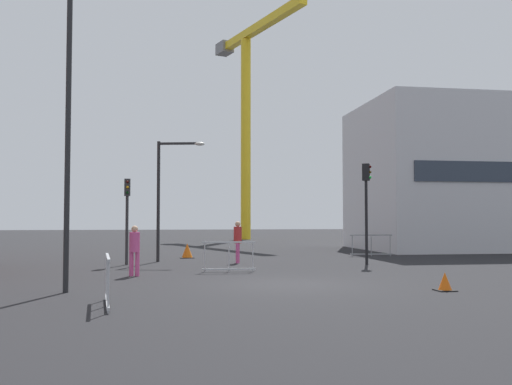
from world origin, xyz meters
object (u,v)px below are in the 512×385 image
(streetlamp_tall, at_px, (71,92))
(pedestrian_walking, at_px, (135,247))
(traffic_cone_by_barrier, at_px, (445,282))
(pedestrian_waiting, at_px, (238,239))
(traffic_light_island, at_px, (366,197))
(construction_crane, at_px, (247,98))
(traffic_light_far, at_px, (127,206))
(streetlamp_short, at_px, (166,187))
(traffic_cone_striped, at_px, (187,251))

(streetlamp_tall, xyz_separation_m, pedestrian_walking, (1.47, 3.68, -4.26))
(streetlamp_tall, relative_size, pedestrian_walking, 5.44)
(traffic_cone_by_barrier, bearing_deg, pedestrian_walking, 148.19)
(pedestrian_waiting, bearing_deg, traffic_light_island, -17.05)
(construction_crane, bearing_deg, pedestrian_waiting, -98.96)
(streetlamp_tall, relative_size, traffic_light_far, 2.56)
(traffic_light_island, distance_m, pedestrian_walking, 9.90)
(streetlamp_tall, bearing_deg, pedestrian_walking, 68.17)
(streetlamp_short, xyz_separation_m, traffic_light_far, (-1.57, -1.36, -0.89))
(streetlamp_short, relative_size, pedestrian_walking, 3.19)
(streetlamp_short, distance_m, traffic_cone_by_barrier, 13.59)
(construction_crane, bearing_deg, traffic_cone_by_barrier, -89.95)
(construction_crane, xyz_separation_m, traffic_cone_striped, (-6.17, -23.03, -12.50))
(streetlamp_short, distance_m, pedestrian_walking, 6.51)
(traffic_light_far, bearing_deg, traffic_light_island, -8.02)
(streetlamp_short, height_order, traffic_cone_by_barrier, streetlamp_short)
(pedestrian_walking, relative_size, traffic_cone_by_barrier, 3.40)
(streetlamp_tall, height_order, pedestrian_walking, streetlamp_tall)
(traffic_light_island, bearing_deg, streetlamp_tall, -146.87)
(streetlamp_tall, xyz_separation_m, traffic_light_far, (0.91, 8.31, -2.84))
(pedestrian_walking, xyz_separation_m, traffic_cone_striped, (2.02, 8.27, -0.63))
(traffic_cone_by_barrier, bearing_deg, pedestrian_waiting, 112.91)
(pedestrian_walking, relative_size, traffic_cone_striped, 2.36)
(construction_crane, relative_size, traffic_cone_striped, 27.50)
(traffic_light_island, xyz_separation_m, pedestrian_walking, (-9.16, -3.27, -1.82))
(traffic_light_island, relative_size, traffic_cone_by_barrier, 8.54)
(traffic_cone_striped, bearing_deg, pedestrian_waiting, -59.68)
(streetlamp_tall, distance_m, streetlamp_short, 10.17)
(streetlamp_short, xyz_separation_m, pedestrian_waiting, (3.02, -1.15, -2.25))
(streetlamp_tall, relative_size, traffic_cone_by_barrier, 18.51)
(traffic_light_far, bearing_deg, streetlamp_tall, -96.23)
(pedestrian_walking, distance_m, traffic_cone_by_barrier, 9.71)
(construction_crane, bearing_deg, pedestrian_walking, -104.67)
(construction_crane, relative_size, traffic_light_far, 5.48)
(streetlamp_short, height_order, traffic_light_island, streetlamp_short)
(traffic_cone_striped, bearing_deg, streetlamp_tall, -106.29)
(streetlamp_tall, height_order, traffic_cone_striped, streetlamp_tall)
(traffic_light_far, bearing_deg, streetlamp_short, 40.92)
(streetlamp_short, relative_size, traffic_light_island, 1.27)
(construction_crane, height_order, pedestrian_waiting, construction_crane)
(streetlamp_short, distance_m, traffic_cone_striped, 3.86)
(streetlamp_short, xyz_separation_m, traffic_cone_striped, (1.02, 2.27, -2.95))
(traffic_light_island, bearing_deg, construction_crane, 91.98)
(construction_crane, distance_m, streetlamp_tall, 37.08)
(streetlamp_short, bearing_deg, traffic_light_island, -18.49)
(streetlamp_tall, bearing_deg, construction_crane, 74.55)
(construction_crane, xyz_separation_m, streetlamp_tall, (-9.66, -34.98, -7.61))
(traffic_light_far, relative_size, traffic_cone_striped, 5.02)
(pedestrian_walking, distance_m, pedestrian_waiting, 6.29)
(traffic_light_island, height_order, traffic_cone_by_barrier, traffic_light_island)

